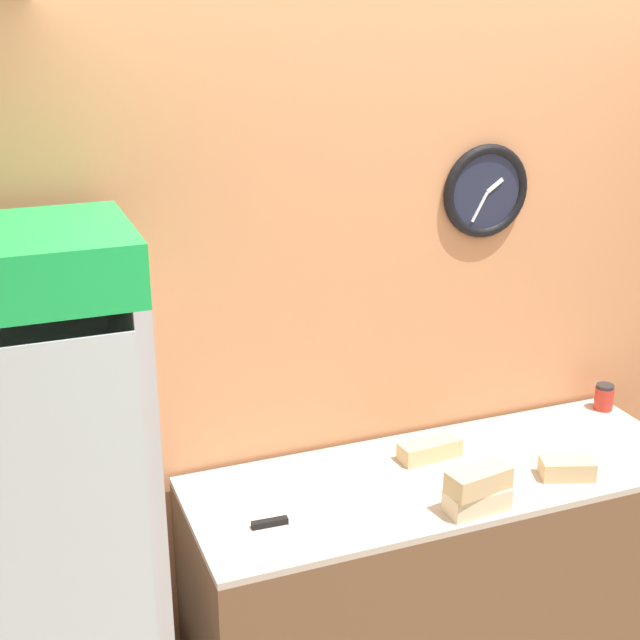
% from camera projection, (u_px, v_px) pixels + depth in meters
% --- Properties ---
extents(wall_back, '(5.20, 0.09, 2.70)m').
position_uv_depth(wall_back, '(404.00, 316.00, 3.41)').
color(wall_back, tan).
rests_on(wall_back, ground_plane).
extents(prep_counter, '(1.89, 0.67, 0.87)m').
position_uv_depth(prep_counter, '(440.00, 574.00, 3.40)').
color(prep_counter, brown).
rests_on(prep_counter, ground_plane).
extents(beverage_cooler, '(0.77, 0.62, 1.91)m').
position_uv_depth(beverage_cooler, '(21.00, 499.00, 2.75)').
color(beverage_cooler, '#B2B7BC').
rests_on(beverage_cooler, ground_plane).
extents(sandwich_stack_bottom, '(0.23, 0.11, 0.08)m').
position_uv_depth(sandwich_stack_bottom, '(477.00, 500.00, 3.00)').
color(sandwich_stack_bottom, beige).
rests_on(sandwich_stack_bottom, prep_counter).
extents(sandwich_stack_middle, '(0.23, 0.14, 0.08)m').
position_uv_depth(sandwich_stack_middle, '(478.00, 480.00, 2.97)').
color(sandwich_stack_middle, tan).
rests_on(sandwich_stack_middle, sandwich_stack_bottom).
extents(sandwich_flat_left, '(0.25, 0.11, 0.07)m').
position_uv_depth(sandwich_flat_left, '(430.00, 449.00, 3.34)').
color(sandwich_flat_left, tan).
rests_on(sandwich_flat_left, prep_counter).
extents(sandwich_flat_right, '(0.21, 0.15, 0.07)m').
position_uv_depth(sandwich_flat_right, '(567.00, 468.00, 3.21)').
color(sandwich_flat_right, tan).
rests_on(sandwich_flat_right, prep_counter).
extents(chefs_knife, '(0.38, 0.06, 0.02)m').
position_uv_depth(chefs_knife, '(292.00, 520.00, 2.94)').
color(chefs_knife, silver).
rests_on(chefs_knife, prep_counter).
extents(condiment_jar, '(0.08, 0.08, 0.11)m').
position_uv_depth(condiment_jar, '(604.00, 397.00, 3.73)').
color(condiment_jar, '#B72D23').
rests_on(condiment_jar, prep_counter).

